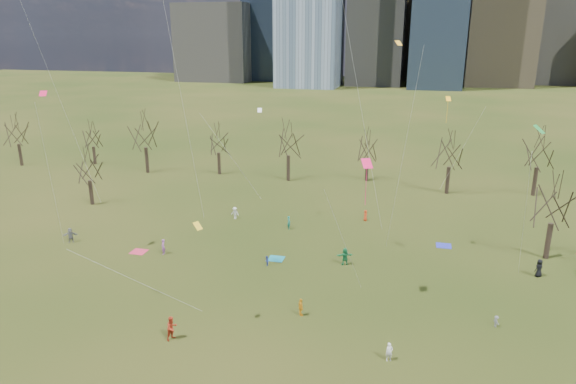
% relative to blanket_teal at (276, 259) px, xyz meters
% --- Properties ---
extents(ground, '(500.00, 500.00, 0.00)m').
position_rel_blanket_teal_xyz_m(ground, '(1.02, -11.00, -0.01)').
color(ground, black).
rests_on(ground, ground).
extents(bare_tree_row, '(113.04, 29.80, 9.50)m').
position_rel_blanket_teal_xyz_m(bare_tree_row, '(0.93, 26.22, 6.10)').
color(bare_tree_row, black).
rests_on(bare_tree_row, ground).
extents(blanket_teal, '(1.60, 1.50, 0.03)m').
position_rel_blanket_teal_xyz_m(blanket_teal, '(0.00, 0.00, 0.00)').
color(blanket_teal, teal).
rests_on(blanket_teal, ground).
extents(blanket_navy, '(1.60, 1.50, 0.03)m').
position_rel_blanket_teal_xyz_m(blanket_navy, '(16.91, 7.77, 0.00)').
color(blanket_navy, '#262DB1').
rests_on(blanket_navy, ground).
extents(blanket_crimson, '(1.60, 1.50, 0.03)m').
position_rel_blanket_teal_xyz_m(blanket_crimson, '(-14.66, -1.86, 0.00)').
color(blanket_crimson, '#C82847').
rests_on(blanket_crimson, ground).
extents(person_1, '(0.60, 0.51, 1.40)m').
position_rel_blanket_teal_xyz_m(person_1, '(12.33, -14.64, 0.68)').
color(person_1, white).
rests_on(person_1, ground).
extents(person_2, '(1.05, 1.15, 1.91)m').
position_rel_blanket_teal_xyz_m(person_2, '(-3.77, -15.93, 0.94)').
color(person_2, '#AF2F19').
rests_on(person_2, ground).
extents(person_3, '(0.62, 0.72, 0.97)m').
position_rel_blanket_teal_xyz_m(person_3, '(20.27, -8.13, 0.47)').
color(person_3, slate).
rests_on(person_3, ground).
extents(person_4, '(0.81, 0.95, 1.52)m').
position_rel_blanket_teal_xyz_m(person_4, '(4.92, -10.24, 0.75)').
color(person_4, orange).
rests_on(person_4, ground).
extents(person_5, '(1.74, 1.06, 1.79)m').
position_rel_blanket_teal_xyz_m(person_5, '(7.06, 0.37, 0.88)').
color(person_5, '#1B7B43').
rests_on(person_5, ground).
extents(person_6, '(1.03, 0.97, 1.77)m').
position_rel_blanket_teal_xyz_m(person_6, '(25.37, 2.22, 0.87)').
color(person_6, black).
rests_on(person_6, ground).
extents(person_7, '(0.48, 0.65, 1.65)m').
position_rel_blanket_teal_xyz_m(person_7, '(-11.83, -1.70, 0.81)').
color(person_7, '#A053A7').
rests_on(person_7, ground).
extents(person_8, '(0.44, 0.53, 1.02)m').
position_rel_blanket_teal_xyz_m(person_8, '(-0.49, -1.77, 0.49)').
color(person_8, '#283DB0').
rests_on(person_8, ground).
extents(person_9, '(1.05, 0.68, 1.54)m').
position_rel_blanket_teal_xyz_m(person_9, '(-8.19, 10.34, 0.75)').
color(person_9, silver).
rests_on(person_9, ground).
extents(person_11, '(1.61, 1.15, 1.68)m').
position_rel_blanket_teal_xyz_m(person_11, '(-23.31, -1.30, 0.82)').
color(person_11, slate).
rests_on(person_11, ground).
extents(person_12, '(0.58, 0.75, 1.37)m').
position_rel_blanket_teal_xyz_m(person_12, '(7.74, 13.61, 0.67)').
color(person_12, red).
rests_on(person_12, ground).
extents(person_13, '(0.63, 0.70, 1.60)m').
position_rel_blanket_teal_xyz_m(person_13, '(-0.79, 8.60, 0.78)').
color(person_13, '#1C7F6E').
rests_on(person_13, ground).
extents(kites_airborne, '(61.87, 45.65, 28.68)m').
position_rel_blanket_teal_xyz_m(kites_airborne, '(5.60, 4.45, 12.76)').
color(kites_airborne, yellow).
rests_on(kites_airborne, ground).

